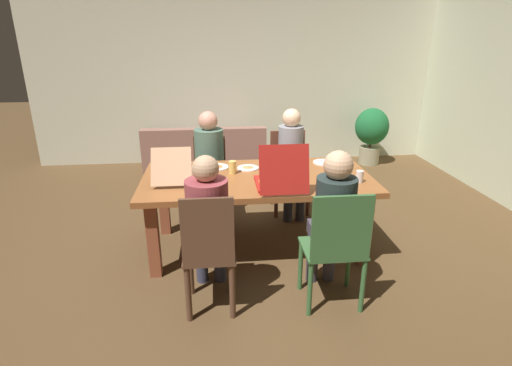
% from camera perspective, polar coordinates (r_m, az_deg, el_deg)
% --- Properties ---
extents(ground_plane, '(20.00, 20.00, 0.00)m').
position_cam_1_polar(ground_plane, '(4.08, 0.15, -9.00)').
color(ground_plane, brown).
extents(back_wall, '(6.43, 0.12, 2.80)m').
position_cam_1_polar(back_wall, '(6.65, -2.71, 15.09)').
color(back_wall, beige).
rests_on(back_wall, ground).
extents(dining_table, '(2.14, 1.08, 0.75)m').
position_cam_1_polar(dining_table, '(3.81, 0.15, -0.36)').
color(dining_table, brown).
rests_on(dining_table, ground).
extents(chair_0, '(0.46, 0.39, 0.97)m').
position_cam_1_polar(chair_0, '(3.04, 11.34, -8.53)').
color(chair_0, '#376334').
rests_on(chair_0, ground).
extents(person_0, '(0.30, 0.49, 1.24)m').
position_cam_1_polar(person_0, '(3.09, 10.78, -4.39)').
color(person_0, '#403A46').
rests_on(person_0, ground).
extents(chair_1, '(0.38, 0.40, 0.98)m').
position_cam_1_polar(chair_1, '(2.98, -6.68, -9.79)').
color(chair_1, brown).
rests_on(chair_1, ground).
extents(person_1, '(0.31, 0.54, 1.22)m').
position_cam_1_polar(person_1, '(3.02, -6.82, -5.11)').
color(person_1, '#34364B').
rests_on(person_1, ground).
extents(chair_2, '(0.44, 0.44, 0.93)m').
position_cam_1_polar(chair_2, '(4.82, 4.64, 2.15)').
color(chair_2, brown).
rests_on(chair_2, ground).
extents(person_2, '(0.28, 0.50, 1.23)m').
position_cam_1_polar(person_2, '(4.62, 5.06, 4.04)').
color(person_2, '#2F3243').
rests_on(person_2, ground).
extents(chair_3, '(0.39, 0.46, 0.88)m').
position_cam_1_polar(chair_3, '(4.76, -6.52, 1.84)').
color(chair_3, '#513320').
rests_on(chair_3, ground).
extents(person_3, '(0.33, 0.51, 1.21)m').
position_cam_1_polar(person_3, '(4.56, -6.63, 3.80)').
color(person_3, '#3E3A49').
rests_on(person_3, ground).
extents(pizza_box_0, '(0.41, 0.52, 0.42)m').
position_cam_1_polar(pizza_box_0, '(3.51, 3.42, 0.41)').
color(pizza_box_0, '#AF1D17').
rests_on(pizza_box_0, dining_table).
extents(pizza_box_1, '(0.35, 0.54, 0.32)m').
position_cam_1_polar(pizza_box_1, '(3.81, -11.49, 1.47)').
color(pizza_box_1, tan).
rests_on(pizza_box_1, dining_table).
extents(plate_0, '(0.23, 0.23, 0.01)m').
position_cam_1_polar(plate_0, '(4.23, 9.66, 2.89)').
color(plate_0, white).
rests_on(plate_0, dining_table).
extents(plate_1, '(0.21, 0.21, 0.03)m').
position_cam_1_polar(plate_1, '(3.99, -1.15, 2.19)').
color(plate_1, white).
rests_on(plate_1, dining_table).
extents(plate_2, '(0.26, 0.26, 0.03)m').
position_cam_1_polar(plate_2, '(4.04, -5.74, 2.30)').
color(plate_2, white).
rests_on(plate_2, dining_table).
extents(plate_3, '(0.21, 0.21, 0.01)m').
position_cam_1_polar(plate_3, '(3.42, -6.58, -1.15)').
color(plate_3, white).
rests_on(plate_3, dining_table).
extents(drinking_glass_0, '(0.07, 0.07, 0.12)m').
position_cam_1_polar(drinking_glass_0, '(3.84, -3.35, 2.23)').
color(drinking_glass_0, '#E4C15E').
rests_on(drinking_glass_0, dining_table).
extents(drinking_glass_1, '(0.07, 0.07, 0.14)m').
position_cam_1_polar(drinking_glass_1, '(4.07, 4.10, 3.37)').
color(drinking_glass_1, '#DCCC66').
rests_on(drinking_glass_1, dining_table).
extents(drinking_glass_2, '(0.08, 0.08, 0.14)m').
position_cam_1_polar(drinking_glass_2, '(3.70, 10.31, 1.33)').
color(drinking_glass_2, '#E4CE66').
rests_on(drinking_glass_2, dining_table).
extents(drinking_glass_3, '(0.07, 0.07, 0.11)m').
position_cam_1_polar(drinking_glass_3, '(3.72, 14.46, 0.89)').
color(drinking_glass_3, silver).
rests_on(drinking_glass_3, dining_table).
extents(couch, '(1.73, 0.88, 0.78)m').
position_cam_1_polar(couch, '(6.08, -7.17, 3.73)').
color(couch, '#8D6253').
rests_on(couch, ground).
extents(potted_plant, '(0.53, 0.53, 0.91)m').
position_cam_1_polar(potted_plant, '(6.78, 16.05, 7.10)').
color(potted_plant, gray).
rests_on(potted_plant, ground).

